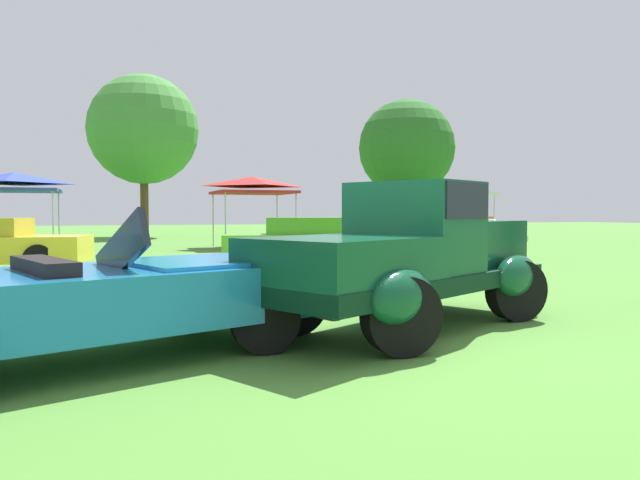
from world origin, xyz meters
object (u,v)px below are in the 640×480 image
canopy_tent_right_field (449,186)px  feature_pickup_truck (410,254)px  show_car_orange (458,237)px  canopy_tent_left_field (14,181)px  neighbor_convertible (107,296)px  canopy_tent_center_field (253,184)px  show_car_lime (311,242)px

canopy_tent_right_field → feature_pickup_truck: bearing=-123.0°
show_car_orange → canopy_tent_left_field: canopy_tent_left_field is taller
neighbor_convertible → canopy_tent_center_field: (5.27, 16.61, 1.84)m
canopy_tent_right_field → show_car_orange: bearing=-119.2°
show_car_orange → canopy_tent_center_field: 8.43m
canopy_tent_left_field → canopy_tent_right_field: size_ratio=1.02×
feature_pickup_truck → canopy_tent_right_field: canopy_tent_right_field is taller
show_car_orange → canopy_tent_center_field: size_ratio=1.51×
feature_pickup_truck → show_car_orange: 11.67m
show_car_orange → canopy_tent_right_field: size_ratio=1.56×
neighbor_convertible → canopy_tent_left_field: (-2.97, 16.99, 1.84)m
feature_pickup_truck → neighbor_convertible: 3.36m
show_car_orange → canopy_tent_left_field: size_ratio=1.52×
canopy_tent_center_field → canopy_tent_left_field: bearing=177.4°
feature_pickup_truck → show_car_lime: size_ratio=0.93×
feature_pickup_truck → canopy_tent_left_field: bearing=110.7°
show_car_lime → canopy_tent_left_field: bearing=132.6°
feature_pickup_truck → canopy_tent_center_field: (1.94, 16.25, 1.56)m
neighbor_convertible → canopy_tent_right_field: (13.18, 15.52, 1.84)m
show_car_orange → canopy_tent_right_field: canopy_tent_right_field is taller
canopy_tent_left_field → show_car_lime: bearing=-47.4°
neighbor_convertible → canopy_tent_left_field: size_ratio=1.63×
canopy_tent_center_field → canopy_tent_right_field: bearing=-7.9°
canopy_tent_center_field → show_car_lime: bearing=-92.9°
canopy_tent_left_field → canopy_tent_right_field: bearing=-5.2°
canopy_tent_left_field → canopy_tent_right_field: (16.15, -1.47, -0.00)m
show_car_lime → canopy_tent_right_field: 11.04m
neighbor_convertible → canopy_tent_left_field: 17.34m
show_car_lime → canopy_tent_left_field: canopy_tent_left_field is taller
canopy_tent_right_field → neighbor_convertible: bearing=-130.3°
feature_pickup_truck → show_car_orange: (6.71, 9.54, -0.26)m
canopy_tent_center_field → feature_pickup_truck: bearing=-96.8°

